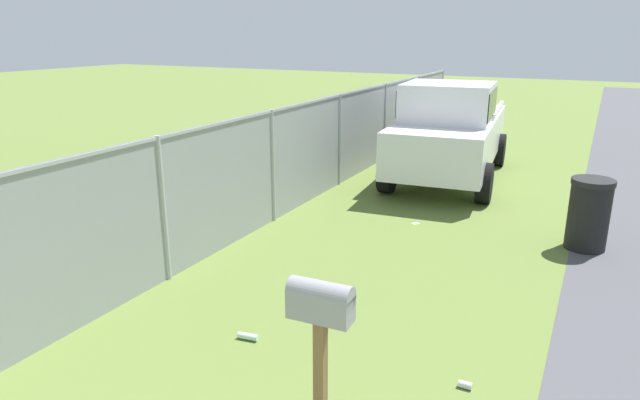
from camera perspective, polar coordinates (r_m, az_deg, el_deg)
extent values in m
cube|color=brown|center=(4.67, 0.04, -17.18)|extent=(0.09, 0.09, 0.95)
cube|color=gray|center=(4.37, 0.04, -10.82)|extent=(0.22, 0.52, 0.22)
cylinder|color=gray|center=(4.32, 0.04, -9.53)|extent=(0.22, 0.52, 0.20)
cube|color=red|center=(4.43, 0.70, -9.47)|extent=(0.02, 0.04, 0.18)
cube|color=silver|center=(12.34, 13.14, 6.20)|extent=(5.03, 2.30, 0.90)
cube|color=silver|center=(11.64, 12.96, 9.73)|extent=(1.81, 1.86, 0.76)
cube|color=black|center=(11.64, 12.96, 9.73)|extent=(1.77, 1.89, 0.53)
cube|color=silver|center=(13.23, 17.73, 8.79)|extent=(2.53, 0.31, 0.12)
cube|color=silver|center=(13.45, 10.38, 9.43)|extent=(2.53, 0.31, 0.12)
cylinder|color=black|center=(10.78, 16.48, 1.69)|extent=(0.78, 0.33, 0.76)
cylinder|color=black|center=(11.08, 6.91, 2.68)|extent=(0.78, 0.33, 0.76)
cylinder|color=black|center=(13.91, 17.84, 4.92)|extent=(0.78, 0.33, 0.76)
cylinder|color=black|center=(14.15, 10.31, 5.65)|extent=(0.78, 0.33, 0.76)
cylinder|color=black|center=(9.01, 25.76, -1.57)|extent=(0.57, 0.57, 0.98)
cylinder|color=black|center=(8.87, 26.19, 1.68)|extent=(0.60, 0.60, 0.08)
cylinder|color=#9EA3A8|center=(7.25, -15.74, -0.97)|extent=(0.07, 0.07, 1.88)
cylinder|color=#9EA3A8|center=(9.25, -4.87, 3.45)|extent=(0.07, 0.07, 1.88)
cylinder|color=#9EA3A8|center=(11.49, 2.00, 6.17)|extent=(0.07, 0.07, 1.88)
cylinder|color=#9EA3A8|center=(13.87, 6.61, 7.93)|extent=(0.07, 0.07, 1.88)
cylinder|color=#9EA3A8|center=(16.31, 9.88, 9.15)|extent=(0.07, 0.07, 1.88)
cylinder|color=#9EA3A8|center=(18.80, 12.31, 10.02)|extent=(0.07, 0.07, 1.88)
cube|color=#9EA3A8|center=(10.20, -1.10, 9.97)|extent=(18.25, 0.04, 0.04)
cube|color=gray|center=(10.35, -1.07, 4.96)|extent=(18.25, 0.01, 1.88)
cube|color=silver|center=(9.46, 9.75, -2.36)|extent=(0.15, 0.14, 0.01)
cylinder|color=silver|center=(5.45, 14.63, -17.84)|extent=(0.07, 0.12, 0.07)
cylinder|color=#B2D8BF|center=(6.03, -7.38, -13.68)|extent=(0.10, 0.23, 0.07)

